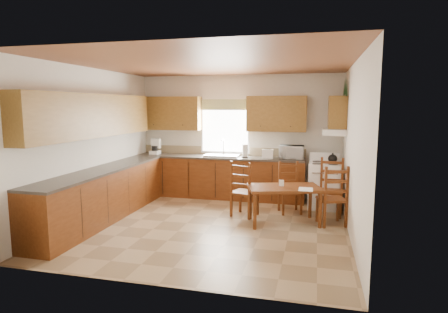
% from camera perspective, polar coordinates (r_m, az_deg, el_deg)
% --- Properties ---
extents(floor, '(4.50, 4.50, 0.00)m').
position_cam_1_polar(floor, '(6.51, -1.95, -10.39)').
color(floor, '#997E58').
rests_on(floor, ground).
extents(ceiling, '(4.50, 4.50, 0.00)m').
position_cam_1_polar(ceiling, '(6.22, -2.06, 13.96)').
color(ceiling, brown).
rests_on(ceiling, floor).
extents(wall_left, '(4.50, 4.50, 0.00)m').
position_cam_1_polar(wall_left, '(7.17, -19.58, 1.89)').
color(wall_left, silver).
rests_on(wall_left, floor).
extents(wall_right, '(4.50, 4.50, 0.00)m').
position_cam_1_polar(wall_right, '(6.02, 19.09, 0.87)').
color(wall_right, silver).
rests_on(wall_right, floor).
extents(wall_back, '(4.50, 4.50, 0.00)m').
position_cam_1_polar(wall_back, '(8.40, 2.20, 3.12)').
color(wall_back, silver).
rests_on(wall_back, floor).
extents(wall_front, '(4.50, 4.50, 0.00)m').
position_cam_1_polar(wall_front, '(4.13, -10.57, -1.81)').
color(wall_front, silver).
rests_on(wall_front, floor).
extents(lower_cab_back, '(3.75, 0.60, 0.88)m').
position_cam_1_polar(lower_cab_back, '(8.32, -0.79, -3.25)').
color(lower_cab_back, '#653012').
rests_on(lower_cab_back, floor).
extents(lower_cab_left, '(0.60, 3.60, 0.88)m').
position_cam_1_polar(lower_cab_left, '(7.03, -17.87, -5.67)').
color(lower_cab_left, '#653012').
rests_on(lower_cab_left, floor).
extents(counter_back, '(3.75, 0.63, 0.04)m').
position_cam_1_polar(counter_back, '(8.24, -0.80, -0.11)').
color(counter_back, '#3C352F').
rests_on(counter_back, lower_cab_back).
extents(counter_left, '(0.63, 3.60, 0.04)m').
position_cam_1_polar(counter_left, '(6.94, -18.02, -1.97)').
color(counter_left, '#3C352F').
rests_on(counter_left, lower_cab_left).
extents(backsplash, '(3.75, 0.01, 0.18)m').
position_cam_1_polar(backsplash, '(8.51, -0.30, 0.89)').
color(backsplash, '#8E7D5D').
rests_on(backsplash, counter_back).
extents(upper_cab_back_left, '(1.41, 0.33, 0.75)m').
position_cam_1_polar(upper_cab_back_left, '(8.67, -8.15, 6.54)').
color(upper_cab_back_left, brown).
rests_on(upper_cab_back_left, wall_back).
extents(upper_cab_back_right, '(1.25, 0.33, 0.75)m').
position_cam_1_polar(upper_cab_back_right, '(8.08, 8.01, 6.46)').
color(upper_cab_back_right, brown).
rests_on(upper_cab_back_right, wall_back).
extents(upper_cab_left, '(0.33, 3.60, 0.75)m').
position_cam_1_polar(upper_cab_left, '(6.92, -19.31, 5.90)').
color(upper_cab_left, brown).
rests_on(upper_cab_left, wall_left).
extents(upper_cab_stove, '(0.33, 0.62, 0.62)m').
position_cam_1_polar(upper_cab_stove, '(7.61, 16.89, 6.47)').
color(upper_cab_stove, brown).
rests_on(upper_cab_stove, wall_right).
extents(range_hood, '(0.44, 0.62, 0.12)m').
position_cam_1_polar(range_hood, '(7.63, 16.40, 3.63)').
color(range_hood, white).
rests_on(range_hood, wall_right).
extents(window_frame, '(1.13, 0.02, 1.18)m').
position_cam_1_polar(window_frame, '(8.42, 0.16, 4.50)').
color(window_frame, white).
rests_on(window_frame, wall_back).
extents(window_pane, '(1.05, 0.01, 1.10)m').
position_cam_1_polar(window_pane, '(8.42, 0.15, 4.50)').
color(window_pane, white).
rests_on(window_pane, wall_back).
extents(window_valance, '(1.19, 0.01, 0.24)m').
position_cam_1_polar(window_valance, '(8.38, 0.11, 7.91)').
color(window_valance, '#4D692F').
rests_on(window_valance, wall_back).
extents(sink_basin, '(0.75, 0.45, 0.04)m').
position_cam_1_polar(sink_basin, '(8.22, -0.29, 0.15)').
color(sink_basin, silver).
rests_on(sink_basin, counter_back).
extents(pine_decal_a, '(0.22, 0.22, 0.36)m').
position_cam_1_polar(pine_decal_a, '(7.31, 18.20, 10.14)').
color(pine_decal_a, '#183A1A').
rests_on(pine_decal_a, wall_right).
extents(pine_decal_b, '(0.22, 0.22, 0.36)m').
position_cam_1_polar(pine_decal_b, '(7.63, 18.03, 10.33)').
color(pine_decal_b, '#183A1A').
rests_on(pine_decal_b, wall_right).
extents(pine_decal_c, '(0.22, 0.22, 0.36)m').
position_cam_1_polar(pine_decal_c, '(7.95, 17.86, 9.93)').
color(pine_decal_c, '#183A1A').
rests_on(pine_decal_c, wall_right).
extents(stove, '(0.61, 0.63, 0.89)m').
position_cam_1_polar(stove, '(7.72, 15.00, -4.36)').
color(stove, white).
rests_on(stove, floor).
extents(coffeemaker, '(0.19, 0.23, 0.31)m').
position_cam_1_polar(coffeemaker, '(8.76, -10.47, 1.39)').
color(coffeemaker, white).
rests_on(coffeemaker, counter_back).
extents(paper_towel, '(0.13, 0.13, 0.28)m').
position_cam_1_polar(paper_towel, '(8.07, 3.22, 0.86)').
color(paper_towel, white).
rests_on(paper_towel, counter_back).
extents(toaster, '(0.24, 0.16, 0.19)m').
position_cam_1_polar(toaster, '(7.98, 6.67, 0.42)').
color(toaster, white).
rests_on(toaster, counter_back).
extents(microwave, '(0.47, 0.34, 0.28)m').
position_cam_1_polar(microwave, '(7.97, 10.26, 0.67)').
color(microwave, white).
rests_on(microwave, counter_back).
extents(dining_table, '(1.37, 1.03, 0.65)m').
position_cam_1_polar(dining_table, '(6.59, 9.11, -7.31)').
color(dining_table, '#653012').
rests_on(dining_table, floor).
extents(chair_near_left, '(0.53, 0.52, 1.02)m').
position_cam_1_polar(chair_near_left, '(6.92, 3.16, -4.92)').
color(chair_near_left, '#653012').
rests_on(chair_near_left, floor).
extents(chair_near_right, '(0.54, 0.53, 1.03)m').
position_cam_1_polar(chair_near_right, '(6.66, 16.13, -5.68)').
color(chair_near_right, '#653012').
rests_on(chair_near_right, floor).
extents(chair_far_left, '(0.51, 0.50, 0.96)m').
position_cam_1_polar(chair_far_left, '(7.21, 10.06, -4.75)').
color(chair_far_left, '#653012').
rests_on(chair_far_left, floor).
extents(chair_far_right, '(0.48, 0.46, 1.05)m').
position_cam_1_polar(chair_far_right, '(7.21, 15.97, -4.57)').
color(chair_far_right, '#653012').
rests_on(chair_far_right, floor).
extents(table_paper, '(0.23, 0.31, 0.00)m').
position_cam_1_polar(table_paper, '(6.36, 12.34, -4.90)').
color(table_paper, white).
rests_on(table_paper, dining_table).
extents(table_card, '(0.08, 0.03, 0.11)m').
position_cam_1_polar(table_card, '(6.52, 8.76, -4.02)').
color(table_card, white).
rests_on(table_card, dining_table).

